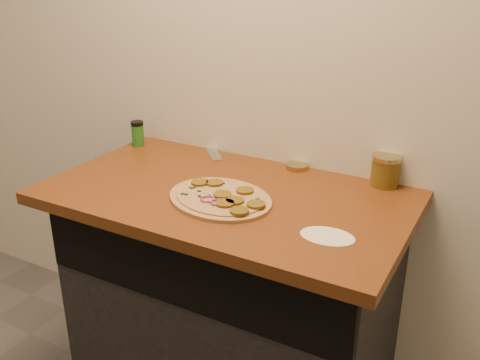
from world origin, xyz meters
The scene contains 8 objects.
cabinet centered at (0.00, 1.45, 0.43)m, with size 1.10×0.60×0.86m, color black.
countertop centered at (0.00, 1.42, 0.88)m, with size 1.20×0.70×0.04m, color brown.
pizza centered at (0.02, 1.35, 0.91)m, with size 0.45×0.45×0.02m.
chefs_knife centered at (-0.29, 1.78, 0.91)m, with size 0.23×0.25×0.02m.
mason_jar_lid centered at (0.12, 1.72, 0.91)m, with size 0.08×0.08×0.02m, color tan.
salsa_jar centered at (0.44, 1.72, 0.95)m, with size 0.10×0.10×0.11m.
spice_shaker centered at (-0.55, 1.64, 0.95)m, with size 0.05×0.05×0.10m.
flour_spill centered at (0.40, 1.29, 0.90)m, with size 0.16×0.16×0.00m, color white.
Camera 1 is at (0.82, 0.03, 1.62)m, focal length 40.00 mm.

